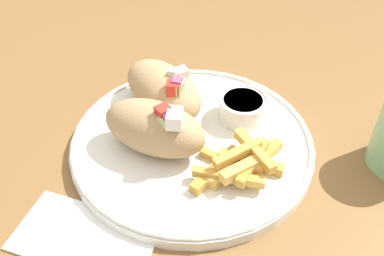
# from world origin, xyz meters

# --- Properties ---
(table) EXTENTS (1.13, 1.13, 0.71)m
(table) POSITION_xyz_m (0.00, 0.00, 0.63)
(table) COLOR brown
(table) RESTS_ON ground_plane
(napkin) EXTENTS (0.16, 0.11, 0.00)m
(napkin) POSITION_xyz_m (-0.06, -0.15, 0.71)
(napkin) COLOR white
(napkin) RESTS_ON table
(plate) EXTENTS (0.30, 0.30, 0.02)m
(plate) POSITION_xyz_m (-0.03, 0.02, 0.72)
(plate) COLOR white
(plate) RESTS_ON table
(pita_sandwich_near) EXTENTS (0.13, 0.08, 0.07)m
(pita_sandwich_near) POSITION_xyz_m (-0.06, -0.02, 0.76)
(pita_sandwich_near) COLOR tan
(pita_sandwich_near) RESTS_ON plate
(pita_sandwich_far) EXTENTS (0.14, 0.11, 0.07)m
(pita_sandwich_far) POSITION_xyz_m (-0.10, 0.05, 0.75)
(pita_sandwich_far) COLOR tan
(pita_sandwich_far) RESTS_ON plate
(fries_pile) EXTENTS (0.10, 0.12, 0.03)m
(fries_pile) POSITION_xyz_m (0.04, -0.00, 0.73)
(fries_pile) COLOR gold
(fries_pile) RESTS_ON plate
(sauce_ramekin) EXTENTS (0.07, 0.07, 0.03)m
(sauce_ramekin) POSITION_xyz_m (0.00, 0.09, 0.74)
(sauce_ramekin) COLOR white
(sauce_ramekin) RESTS_ON plate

